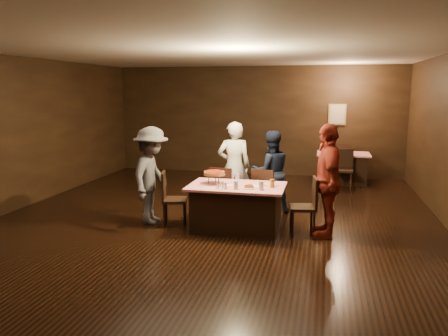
{
  "coord_description": "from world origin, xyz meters",
  "views": [
    {
      "loc": [
        1.9,
        -7.13,
        2.34
      ],
      "look_at": [
        0.21,
        0.17,
        1.0
      ],
      "focal_mm": 35.0,
      "sensor_mm": 36.0,
      "label": 1
    }
  ],
  "objects_px": {
    "glass_front_left": "(236,185)",
    "diner_grey_knit": "(152,175)",
    "main_table": "(237,207)",
    "chair_end_right": "(303,206)",
    "chair_end_left": "(175,199)",
    "diner_red_shirt": "(327,181)",
    "pizza_stand": "(214,173)",
    "diner_navy_hoodie": "(271,172)",
    "chair_far_right": "(266,193)",
    "chair_back_far": "(342,161)",
    "diner_white_jacket": "(234,166)",
    "plate_empty": "(271,185)",
    "chair_back_near": "(344,169)",
    "glass_front_right": "(261,186)",
    "back_table": "(343,168)",
    "glass_amber": "(272,183)",
    "chair_far_left": "(224,191)",
    "glass_back": "(237,178)"
  },
  "relations": [
    {
      "from": "diner_navy_hoodie",
      "to": "pizza_stand",
      "type": "distance_m",
      "value": 1.42
    },
    {
      "from": "chair_back_far",
      "to": "glass_front_right",
      "type": "height_order",
      "value": "chair_back_far"
    },
    {
      "from": "chair_back_near",
      "to": "diner_red_shirt",
      "type": "xyz_separation_m",
      "value": [
        -0.41,
        -3.61,
        0.44
      ]
    },
    {
      "from": "main_table",
      "to": "chair_end_left",
      "type": "height_order",
      "value": "chair_end_left"
    },
    {
      "from": "chair_end_right",
      "to": "diner_red_shirt",
      "type": "height_order",
      "value": "diner_red_shirt"
    },
    {
      "from": "chair_back_far",
      "to": "plate_empty",
      "type": "xyz_separation_m",
      "value": [
        -1.33,
        -4.77,
        0.3
      ]
    },
    {
      "from": "main_table",
      "to": "pizza_stand",
      "type": "xyz_separation_m",
      "value": [
        -0.4,
        0.05,
        0.57
      ]
    },
    {
      "from": "main_table",
      "to": "diner_red_shirt",
      "type": "xyz_separation_m",
      "value": [
        1.47,
        0.01,
        0.53
      ]
    },
    {
      "from": "plate_empty",
      "to": "glass_back",
      "type": "xyz_separation_m",
      "value": [
        -0.6,
        0.15,
        0.06
      ]
    },
    {
      "from": "back_table",
      "to": "glass_amber",
      "type": "bearing_deg",
      "value": -106.36
    },
    {
      "from": "back_table",
      "to": "glass_amber",
      "type": "relative_size",
      "value": 9.29
    },
    {
      "from": "chair_end_left",
      "to": "diner_white_jacket",
      "type": "bearing_deg",
      "value": -48.58
    },
    {
      "from": "diner_white_jacket",
      "to": "glass_front_left",
      "type": "relative_size",
      "value": 12.48
    },
    {
      "from": "glass_front_left",
      "to": "diner_grey_knit",
      "type": "bearing_deg",
      "value": 167.39
    },
    {
      "from": "main_table",
      "to": "glass_front_right",
      "type": "xyz_separation_m",
      "value": [
        0.45,
        -0.25,
        0.46
      ]
    },
    {
      "from": "diner_white_jacket",
      "to": "plate_empty",
      "type": "height_order",
      "value": "diner_white_jacket"
    },
    {
      "from": "chair_far_left",
      "to": "glass_front_left",
      "type": "bearing_deg",
      "value": 117.78
    },
    {
      "from": "main_table",
      "to": "glass_front_left",
      "type": "relative_size",
      "value": 11.43
    },
    {
      "from": "chair_far_left",
      "to": "chair_far_right",
      "type": "relative_size",
      "value": 1.0
    },
    {
      "from": "diner_navy_hoodie",
      "to": "diner_grey_knit",
      "type": "xyz_separation_m",
      "value": [
        -1.96,
        -1.15,
        0.06
      ]
    },
    {
      "from": "chair_far_left",
      "to": "main_table",
      "type": "bearing_deg",
      "value": 122.65
    },
    {
      "from": "plate_empty",
      "to": "glass_back",
      "type": "height_order",
      "value": "glass_back"
    },
    {
      "from": "diner_navy_hoodie",
      "to": "glass_front_right",
      "type": "height_order",
      "value": "diner_navy_hoodie"
    },
    {
      "from": "glass_front_right",
      "to": "plate_empty",
      "type": "bearing_deg",
      "value": 75.96
    },
    {
      "from": "diner_white_jacket",
      "to": "glass_back",
      "type": "relative_size",
      "value": 12.48
    },
    {
      "from": "chair_end_right",
      "to": "glass_amber",
      "type": "height_order",
      "value": "chair_end_right"
    },
    {
      "from": "chair_end_right",
      "to": "plate_empty",
      "type": "distance_m",
      "value": 0.65
    },
    {
      "from": "chair_back_far",
      "to": "pizza_stand",
      "type": "distance_m",
      "value": 5.4
    },
    {
      "from": "diner_navy_hoodie",
      "to": "glass_front_right",
      "type": "distance_m",
      "value": 1.45
    },
    {
      "from": "diner_navy_hoodie",
      "to": "diner_grey_knit",
      "type": "distance_m",
      "value": 2.27
    },
    {
      "from": "chair_far_left",
      "to": "chair_back_far",
      "type": "relative_size",
      "value": 1.0
    },
    {
      "from": "chair_far_left",
      "to": "glass_front_left",
      "type": "xyz_separation_m",
      "value": [
        0.45,
        -1.05,
        0.37
      ]
    },
    {
      "from": "chair_back_near",
      "to": "glass_front_right",
      "type": "distance_m",
      "value": 4.14
    },
    {
      "from": "back_table",
      "to": "pizza_stand",
      "type": "xyz_separation_m",
      "value": [
        -2.28,
        -4.27,
        0.57
      ]
    },
    {
      "from": "back_table",
      "to": "glass_back",
      "type": "distance_m",
      "value": 4.48
    },
    {
      "from": "chair_far_right",
      "to": "chair_back_far",
      "type": "xyz_separation_m",
      "value": [
        1.48,
        4.17,
        0.0
      ]
    },
    {
      "from": "chair_back_near",
      "to": "diner_red_shirt",
      "type": "height_order",
      "value": "diner_red_shirt"
    },
    {
      "from": "back_table",
      "to": "chair_back_near",
      "type": "bearing_deg",
      "value": -90.0
    },
    {
      "from": "main_table",
      "to": "chair_end_right",
      "type": "distance_m",
      "value": 1.1
    },
    {
      "from": "diner_white_jacket",
      "to": "pizza_stand",
      "type": "relative_size",
      "value": 4.6
    },
    {
      "from": "diner_grey_knit",
      "to": "plate_empty",
      "type": "xyz_separation_m",
      "value": [
        2.09,
        0.09,
        -0.08
      ]
    },
    {
      "from": "chair_back_near",
      "to": "pizza_stand",
      "type": "height_order",
      "value": "pizza_stand"
    },
    {
      "from": "main_table",
      "to": "diner_red_shirt",
      "type": "height_order",
      "value": "diner_red_shirt"
    },
    {
      "from": "diner_grey_knit",
      "to": "diner_red_shirt",
      "type": "relative_size",
      "value": 0.94
    },
    {
      "from": "main_table",
      "to": "diner_white_jacket",
      "type": "xyz_separation_m",
      "value": [
        -0.3,
        1.21,
        0.49
      ]
    },
    {
      "from": "chair_end_right",
      "to": "glass_back",
      "type": "height_order",
      "value": "chair_end_right"
    },
    {
      "from": "chair_end_right",
      "to": "diner_navy_hoodie",
      "type": "xyz_separation_m",
      "value": [
        -0.68,
        1.2,
        0.32
      ]
    },
    {
      "from": "main_table",
      "to": "chair_end_right",
      "type": "bearing_deg",
      "value": -0.0
    },
    {
      "from": "chair_end_left",
      "to": "plate_empty",
      "type": "xyz_separation_m",
      "value": [
        1.65,
        0.15,
        0.3
      ]
    },
    {
      "from": "back_table",
      "to": "chair_back_near",
      "type": "height_order",
      "value": "chair_back_near"
    }
  ]
}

